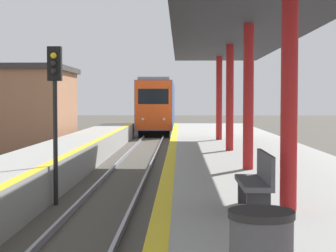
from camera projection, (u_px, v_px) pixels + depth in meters
train at (158, 106)px, 49.11m from camera, size 2.77×17.15×4.49m
signal_mid at (55, 94)px, 14.74m from camera, size 0.36×0.31×4.19m
station_canopy at (249, 24)px, 13.96m from camera, size 3.91×26.27×3.85m
bench at (257, 180)px, 8.83m from camera, size 0.44×1.50×0.92m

